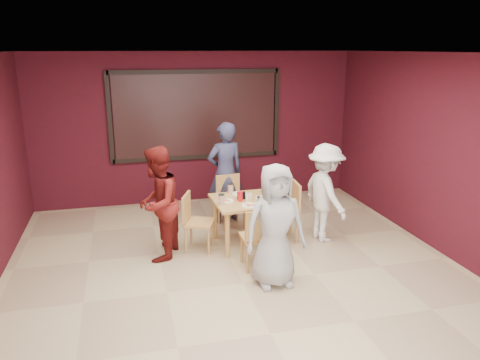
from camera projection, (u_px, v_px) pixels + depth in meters
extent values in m
plane|color=#C3B587|center=(243.00, 283.00, 5.88)|extent=(7.00, 7.00, 0.00)
cube|color=black|center=(197.00, 115.00, 8.65)|extent=(3.00, 0.02, 1.50)
cube|color=#AF8547|center=(245.00, 201.00, 6.85)|extent=(0.94, 0.94, 0.04)
cylinder|color=#AF8547|center=(215.00, 218.00, 7.18)|extent=(0.07, 0.07, 0.67)
cylinder|color=#AF8547|center=(260.00, 213.00, 7.37)|extent=(0.07, 0.07, 0.67)
cylinder|color=#AF8547|center=(227.00, 235.00, 6.51)|extent=(0.07, 0.07, 0.67)
cylinder|color=#AF8547|center=(276.00, 230.00, 6.71)|extent=(0.07, 0.07, 0.67)
cylinder|color=white|center=(250.00, 205.00, 6.57)|extent=(0.23, 0.23, 0.01)
cone|color=gold|center=(250.00, 204.00, 6.57)|extent=(0.21, 0.21, 0.02)
cylinder|color=beige|center=(260.00, 202.00, 6.50)|extent=(0.09, 0.09, 0.14)
cylinder|color=black|center=(260.00, 197.00, 6.48)|extent=(0.09, 0.09, 0.01)
cylinder|color=white|center=(240.00, 194.00, 7.10)|extent=(0.23, 0.23, 0.01)
cone|color=gold|center=(240.00, 193.00, 7.10)|extent=(0.21, 0.21, 0.02)
cylinder|color=beige|center=(231.00, 189.00, 7.14)|extent=(0.09, 0.09, 0.14)
cylinder|color=black|center=(231.00, 184.00, 7.12)|extent=(0.09, 0.09, 0.01)
cylinder|color=white|center=(226.00, 201.00, 6.77)|extent=(0.23, 0.23, 0.01)
cone|color=gold|center=(226.00, 200.00, 6.77)|extent=(0.21, 0.21, 0.02)
cylinder|color=beige|center=(221.00, 200.00, 6.62)|extent=(0.09, 0.09, 0.14)
cylinder|color=black|center=(221.00, 195.00, 6.60)|extent=(0.09, 0.09, 0.01)
cylinder|color=white|center=(263.00, 198.00, 6.91)|extent=(0.23, 0.23, 0.01)
cone|color=gold|center=(263.00, 197.00, 6.90)|extent=(0.21, 0.21, 0.02)
cylinder|color=beige|center=(266.00, 191.00, 7.03)|extent=(0.09, 0.09, 0.14)
cylinder|color=black|center=(266.00, 186.00, 7.00)|extent=(0.09, 0.09, 0.01)
cylinder|color=silver|center=(250.00, 197.00, 6.82)|extent=(0.06, 0.06, 0.10)
cylinder|color=silver|center=(247.00, 198.00, 6.76)|extent=(0.05, 0.05, 0.08)
cylinder|color=red|center=(240.00, 196.00, 6.76)|extent=(0.07, 0.07, 0.15)
cube|color=black|center=(241.00, 195.00, 6.87)|extent=(0.12, 0.07, 0.11)
cube|color=tan|center=(257.00, 237.00, 6.22)|extent=(0.42, 0.42, 0.04)
cylinder|color=tan|center=(265.00, 246.00, 6.48)|extent=(0.04, 0.04, 0.40)
cylinder|color=tan|center=(242.00, 249.00, 6.40)|extent=(0.04, 0.04, 0.40)
cylinder|color=tan|center=(272.00, 257.00, 6.16)|extent=(0.04, 0.04, 0.40)
cylinder|color=tan|center=(248.00, 259.00, 6.09)|extent=(0.04, 0.04, 0.40)
cube|color=tan|center=(261.00, 226.00, 5.98)|extent=(0.41, 0.04, 0.39)
cube|color=tan|center=(231.00, 203.00, 7.64)|extent=(0.44, 0.44, 0.04)
cylinder|color=tan|center=(225.00, 220.00, 7.50)|extent=(0.03, 0.03, 0.40)
cylinder|color=tan|center=(244.00, 217.00, 7.60)|extent=(0.03, 0.03, 0.40)
cylinder|color=tan|center=(219.00, 213.00, 7.80)|extent=(0.03, 0.03, 0.40)
cylinder|color=tan|center=(238.00, 211.00, 7.90)|extent=(0.03, 0.03, 0.40)
cube|color=tan|center=(228.00, 186.00, 7.74)|extent=(0.41, 0.07, 0.39)
cube|color=tan|center=(199.00, 223.00, 6.76)|extent=(0.53, 0.53, 0.04)
cylinder|color=tan|center=(209.00, 242.00, 6.64)|extent=(0.03, 0.03, 0.40)
cylinder|color=tan|center=(213.00, 233.00, 6.96)|extent=(0.03, 0.03, 0.40)
cylinder|color=tan|center=(186.00, 241.00, 6.68)|extent=(0.03, 0.03, 0.40)
cylinder|color=tan|center=(191.00, 232.00, 7.00)|extent=(0.03, 0.03, 0.40)
cube|color=tan|center=(186.00, 207.00, 6.72)|extent=(0.18, 0.39, 0.39)
cube|color=tan|center=(283.00, 212.00, 7.11)|extent=(0.48, 0.48, 0.04)
cylinder|color=tan|center=(269.00, 223.00, 7.32)|extent=(0.04, 0.04, 0.43)
cylinder|color=tan|center=(274.00, 231.00, 6.98)|extent=(0.04, 0.04, 0.43)
cylinder|color=tan|center=(291.00, 222.00, 7.37)|extent=(0.04, 0.04, 0.43)
cylinder|color=tan|center=(297.00, 230.00, 7.04)|extent=(0.04, 0.04, 0.43)
cube|color=tan|center=(296.00, 196.00, 7.07)|extent=(0.08, 0.44, 0.42)
imported|color=#A4A4A4|center=(275.00, 226.00, 5.67)|extent=(0.76, 0.50, 1.55)
imported|color=#313558|center=(225.00, 172.00, 7.80)|extent=(0.68, 0.51, 1.70)
imported|color=maroon|center=(158.00, 204.00, 6.41)|extent=(0.85, 0.94, 1.59)
imported|color=white|center=(325.00, 193.00, 7.04)|extent=(0.69, 1.04, 1.50)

